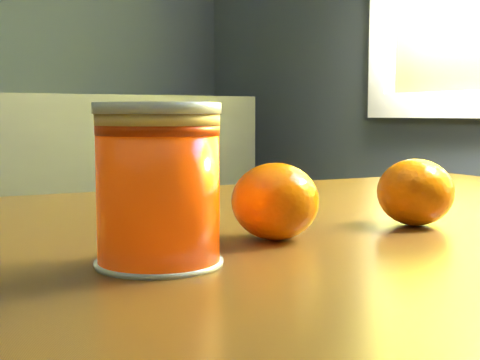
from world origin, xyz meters
TOP-DOWN VIEW (x-y plane):
  - table at (0.96, -0.02)m, footprint 1.03×0.74m
  - juice_glass at (0.75, -0.11)m, footprint 0.09×0.09m
  - orange_front at (0.87, -0.07)m, footprint 0.09×0.09m
  - orange_back at (1.02, -0.08)m, footprint 0.09×0.09m

SIDE VIEW (x-z plane):
  - table at x=0.96m, z-range 0.28..1.02m
  - orange_back at x=1.02m, z-range 0.75..0.81m
  - orange_front at x=0.87m, z-range 0.75..0.81m
  - juice_glass at x=0.75m, z-range 0.75..0.85m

